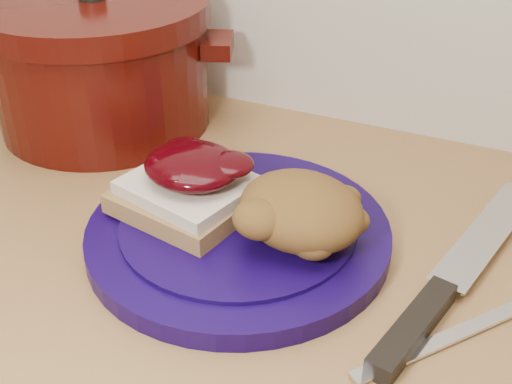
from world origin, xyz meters
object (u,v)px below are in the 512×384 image
at_px(dutch_oven, 101,63).
at_px(pepper_grinder, 60,71).
at_px(plate, 238,233).
at_px(butter_knife, 443,340).
at_px(chef_knife, 436,299).

xyz_separation_m(dutch_oven, pepper_grinder, (-0.07, 0.00, -0.02)).
bearing_deg(dutch_oven, plate, -31.26).
bearing_deg(dutch_oven, butter_knife, -24.56).
bearing_deg(plate, pepper_grinder, 154.15).
bearing_deg(dutch_oven, chef_knife, -21.07).
relative_size(butter_knife, pepper_grinder, 1.48).
height_order(plate, pepper_grinder, pepper_grinder).
xyz_separation_m(plate, chef_knife, (0.20, -0.01, -0.00)).
distance_m(butter_knife, dutch_oven, 0.55).
distance_m(dutch_oven, pepper_grinder, 0.07).
height_order(plate, chef_knife, plate).
distance_m(plate, pepper_grinder, 0.39).
height_order(dutch_oven, pepper_grinder, dutch_oven).
relative_size(plate, chef_knife, 0.91).
distance_m(chef_knife, butter_knife, 0.04).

